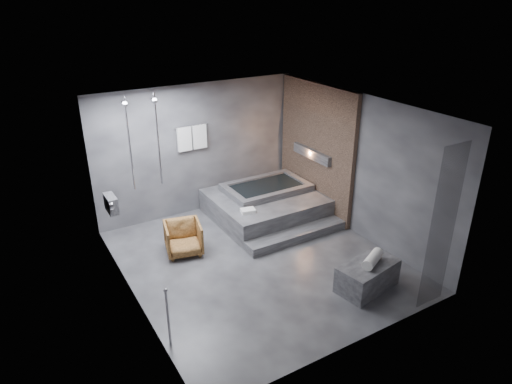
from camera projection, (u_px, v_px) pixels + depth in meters
room at (270, 164)px, 7.99m from camera, size 5.00×5.04×2.82m
tub_deck at (265, 205)px, 9.85m from camera, size 2.20×2.00×0.50m
tub_step at (297, 235)px, 8.99m from camera, size 2.20×0.36×0.18m
concrete_bench at (367, 276)px, 7.48m from camera, size 1.11×0.73×0.46m
driftwood_chair at (183, 238)px, 8.45m from camera, size 0.79×0.80×0.61m
rolled_towel at (373, 259)px, 7.34m from camera, size 0.53×0.38×0.18m
deck_towel at (248, 211)px, 8.97m from camera, size 0.31×0.26×0.07m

